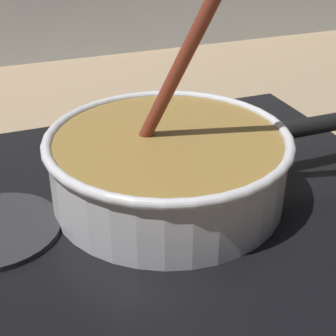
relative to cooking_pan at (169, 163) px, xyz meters
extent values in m
cube|color=black|center=(0.00, 0.00, -0.05)|extent=(0.56, 0.48, 0.01)
torus|color=#592D0C|center=(0.00, 0.00, -0.04)|extent=(0.18, 0.18, 0.01)
cylinder|color=silver|center=(0.00, 0.00, -0.01)|extent=(0.26, 0.26, 0.07)
cylinder|color=olive|center=(0.00, 0.00, 0.00)|extent=(0.24, 0.24, 0.07)
torus|color=silver|center=(0.00, 0.00, 0.03)|extent=(0.27, 0.27, 0.01)
cylinder|color=black|center=(0.20, 0.00, 0.01)|extent=(0.15, 0.02, 0.02)
cylinder|color=beige|center=(-0.02, 0.07, 0.02)|extent=(0.03, 0.03, 0.01)
cylinder|color=#E5CC7A|center=(0.00, 0.00, 0.02)|extent=(0.03, 0.03, 0.01)
cylinder|color=beige|center=(-0.04, -0.01, 0.02)|extent=(0.03, 0.03, 0.01)
cylinder|color=#EDD88C|center=(0.02, -0.06, 0.02)|extent=(0.03, 0.03, 0.01)
cylinder|color=beige|center=(0.09, 0.01, 0.02)|extent=(0.03, 0.03, 0.01)
cylinder|color=maroon|center=(0.02, -0.02, 0.14)|extent=(0.11, 0.10, 0.25)
cube|color=brown|center=(-0.03, 0.02, 0.02)|extent=(0.05, 0.05, 0.01)
camera|label=1|loc=(-0.18, -0.45, 0.27)|focal=53.64mm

